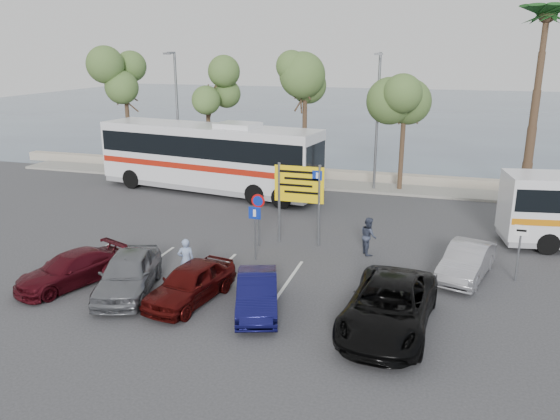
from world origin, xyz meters
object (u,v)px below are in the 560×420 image
(suv_black, at_px, (389,306))
(street_lamp_right, at_px, (377,115))
(car_blue, at_px, (257,293))
(street_lamp_left, at_px, (177,108))
(car_silver_b, at_px, (467,261))
(car_red, at_px, (190,283))
(coach_bus_left, at_px, (209,159))
(car_silver_a, at_px, (128,273))
(pedestrian_near, at_px, (186,260))
(car_maroon, at_px, (71,269))
(pedestrian_far, at_px, (369,236))
(direction_sign, at_px, (299,190))

(suv_black, bearing_deg, street_lamp_right, 103.03)
(car_blue, bearing_deg, street_lamp_left, 105.55)
(street_lamp_right, distance_m, car_silver_b, 13.75)
(car_blue, bearing_deg, car_red, 161.83)
(car_red, relative_size, car_silver_b, 1.00)
(street_lamp_left, relative_size, coach_bus_left, 0.57)
(street_lamp_left, height_order, car_silver_a, street_lamp_left)
(street_lamp_left, xyz_separation_m, car_blue, (11.36, -17.02, -3.99))
(street_lamp_right, distance_m, coach_bus_left, 10.30)
(street_lamp_right, bearing_deg, pedestrian_near, -107.62)
(car_silver_a, bearing_deg, car_maroon, 163.11)
(car_red, height_order, pedestrian_near, pedestrian_near)
(car_blue, relative_size, pedestrian_far, 2.33)
(street_lamp_right, bearing_deg, pedestrian_far, -83.94)
(car_blue, xyz_separation_m, suv_black, (4.27, 0.00, 0.14))
(street_lamp_right, xyz_separation_m, car_blue, (-1.64, -17.02, -3.99))
(car_silver_a, bearing_deg, car_blue, -16.89)
(car_blue, bearing_deg, car_silver_b, 17.82)
(street_lamp_left, distance_m, car_maroon, 17.97)
(car_blue, bearing_deg, direction_sign, 74.87)
(street_lamp_right, height_order, car_red, street_lamp_right)
(car_silver_a, distance_m, car_blue, 4.80)
(street_lamp_right, height_order, coach_bus_left, street_lamp_right)
(street_lamp_left, xyz_separation_m, car_silver_b, (18.03, -12.18, -3.95))
(pedestrian_near, bearing_deg, car_silver_b, 171.78)
(street_lamp_left, relative_size, car_silver_b, 2.03)
(pedestrian_near, bearing_deg, pedestrian_far, -168.60)
(car_maroon, bearing_deg, pedestrian_far, 54.13)
(car_blue, bearing_deg, car_maroon, 161.83)
(car_maroon, relative_size, pedestrian_near, 2.45)
(car_silver_a, bearing_deg, suv_black, -16.89)
(car_blue, distance_m, car_red, 2.40)
(car_maroon, bearing_deg, coach_bus_left, 114.69)
(car_red, xyz_separation_m, pedestrian_near, (-0.89, 1.50, 0.16))
(car_silver_a, xyz_separation_m, car_blue, (4.80, 0.00, -0.12))
(street_lamp_left, bearing_deg, car_red, -62.23)
(direction_sign, xyz_separation_m, car_silver_a, (-4.44, -6.70, -1.69))
(car_silver_a, relative_size, car_maroon, 1.06)
(direction_sign, xyz_separation_m, suv_black, (4.62, -6.70, -1.68))
(coach_bus_left, bearing_deg, car_silver_b, -32.23)
(car_blue, bearing_deg, car_silver_a, 161.83)
(pedestrian_near, bearing_deg, car_silver_a, 18.01)
(car_maroon, bearing_deg, car_silver_b, 41.24)
(street_lamp_left, xyz_separation_m, coach_bus_left, (3.50, -3.02, -2.61))
(street_lamp_left, relative_size, car_red, 2.04)
(suv_black, bearing_deg, direction_sign, 128.87)
(car_silver_a, bearing_deg, street_lamp_right, 52.38)
(direction_sign, xyz_separation_m, car_red, (-2.04, -6.70, -1.76))
(direction_sign, height_order, car_maroon, direction_sign)
(car_silver_b, bearing_deg, pedestrian_near, -146.13)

